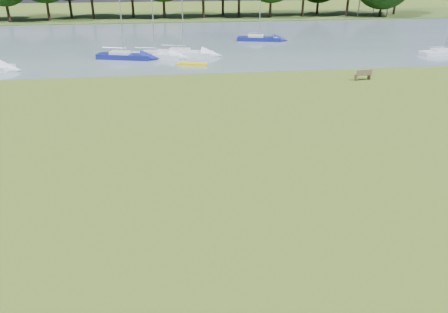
{
  "coord_description": "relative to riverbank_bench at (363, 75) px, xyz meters",
  "views": [
    {
      "loc": [
        -2.35,
        -20.69,
        10.13
      ],
      "look_at": [
        0.19,
        -2.0,
        1.72
      ],
      "focal_mm": 35.0,
      "sensor_mm": 36.0,
      "label": 1
    }
  ],
  "objects": [
    {
      "name": "sailboat_0",
      "position": [
        -5.13,
        23.12,
        0.05
      ],
      "size": [
        6.27,
        3.08,
        8.03
      ],
      "rotation": [
        0.0,
        0.0,
        -0.24
      ],
      "color": "navy",
      "rests_on": "river"
    },
    {
      "name": "far_bank",
      "position": [
        -16.02,
        54.4,
        -0.49
      ],
      "size": [
        220.0,
        20.0,
        0.4
      ],
      "primitive_type": "cube",
      "color": "#4C6626",
      "rests_on": "ground"
    },
    {
      "name": "ground",
      "position": [
        -16.02,
        -17.6,
        -0.49
      ],
      "size": [
        220.0,
        220.0,
        0.0
      ],
      "primitive_type": "plane",
      "color": "olive"
    },
    {
      "name": "sailboat_9",
      "position": [
        14.8,
        10.49,
        -0.03
      ],
      "size": [
        6.15,
        2.55,
        8.44
      ],
      "rotation": [
        0.0,
        0.0,
        0.15
      ],
      "color": "white",
      "rests_on": "river"
    },
    {
      "name": "sailboat_4",
      "position": [
        -22.96,
        12.82,
        0.07
      ],
      "size": [
        6.45,
        3.49,
        8.46
      ],
      "rotation": [
        0.0,
        0.0,
        -0.3
      ],
      "color": "navy",
      "rests_on": "river"
    },
    {
      "name": "sailboat_7",
      "position": [
        -19.49,
        13.05,
        0.02
      ],
      "size": [
        6.21,
        3.46,
        8.1
      ],
      "rotation": [
        0.0,
        0.0,
        -0.32
      ],
      "color": "white",
      "rests_on": "river"
    },
    {
      "name": "kayak",
      "position": [
        -15.47,
        8.15,
        -0.29
      ],
      "size": [
        3.21,
        1.43,
        0.31
      ],
      "primitive_type": "cube",
      "rotation": [
        0.0,
        0.0,
        -0.23
      ],
      "color": "yellow",
      "rests_on": "river"
    },
    {
      "name": "sailboat_5",
      "position": [
        -16.16,
        13.91,
        0.04
      ],
      "size": [
        7.05,
        3.89,
        8.86
      ],
      "rotation": [
        0.0,
        0.0,
        -0.31
      ],
      "color": "white",
      "rests_on": "river"
    },
    {
      "name": "riverbank_bench",
      "position": [
        0.0,
        0.0,
        0.0
      ],
      "size": [
        1.63,
        0.64,
        0.98
      ],
      "rotation": [
        0.0,
        0.0,
        0.1
      ],
      "color": "brown",
      "rests_on": "ground"
    },
    {
      "name": "river",
      "position": [
        -16.02,
        24.4,
        -0.49
      ],
      "size": [
        220.0,
        40.0,
        0.1
      ],
      "primitive_type": "cube",
      "color": "slate",
      "rests_on": "ground"
    }
  ]
}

